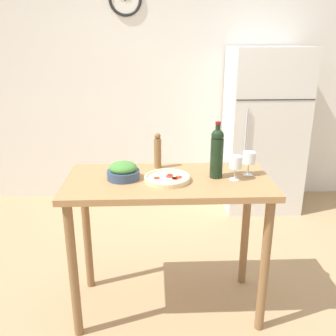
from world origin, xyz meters
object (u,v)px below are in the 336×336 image
Objects in this scene: wine_glass_far at (249,159)px; salad_bowl at (123,171)px; wine_bottle at (217,152)px; pepper_mill at (158,151)px; wine_glass_near at (235,163)px; homemade_pizza at (167,178)px; refrigerator at (263,131)px.

salad_bowl is (-0.78, -0.03, -0.06)m from wine_glass_far.
pepper_mill is (-0.36, 0.20, -0.05)m from wine_bottle.
wine_glass_near is 0.64× the size of pepper_mill.
wine_bottle is at bearing 9.41° from homemade_pizza.
wine_glass_near is 1.00× the size of wine_glass_far.
wine_glass_near is (0.11, -0.05, -0.06)m from wine_bottle.
wine_bottle is 0.13m from wine_glass_near.
homemade_pizza is (0.05, -0.25, -0.10)m from pepper_mill.
homemade_pizza is at bearing -9.74° from salad_bowl.
wine_bottle is 2.32× the size of wine_glass_near.
wine_bottle reaches higher than salad_bowl.
salad_bowl is 0.71× the size of homemade_pizza.
wine_glass_near reaches higher than salad_bowl.
wine_bottle is 0.41m from pepper_mill.
wine_bottle is at bearing -171.77° from wine_glass_far.
salad_bowl is (-0.68, 0.05, -0.06)m from wine_glass_near.
homemade_pizza is (-1.08, -1.67, 0.12)m from refrigerator.
refrigerator is 1.83m from pepper_mill.
wine_glass_near is (-0.66, -1.67, 0.20)m from refrigerator.
wine_bottle is 2.32× the size of wine_glass_far.
wine_glass_near is 0.76× the size of salad_bowl.
salad_bowl is at bearing 170.26° from homemade_pizza.
pepper_mill is at bearing -128.43° from refrigerator.
wine_bottle reaches higher than wine_glass_near.
wine_glass_far reaches higher than salad_bowl.
salad_bowl is at bearing -137.04° from pepper_mill.
homemade_pizza is (0.27, -0.05, -0.03)m from salad_bowl.
refrigerator is 1.81m from wine_glass_near.
wine_glass_far is 0.59m from pepper_mill.
wine_glass_near is 0.54× the size of homemade_pizza.
wine_glass_far is (0.10, 0.08, 0.00)m from wine_glass_near.
wine_bottle is at bearing -115.45° from refrigerator.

